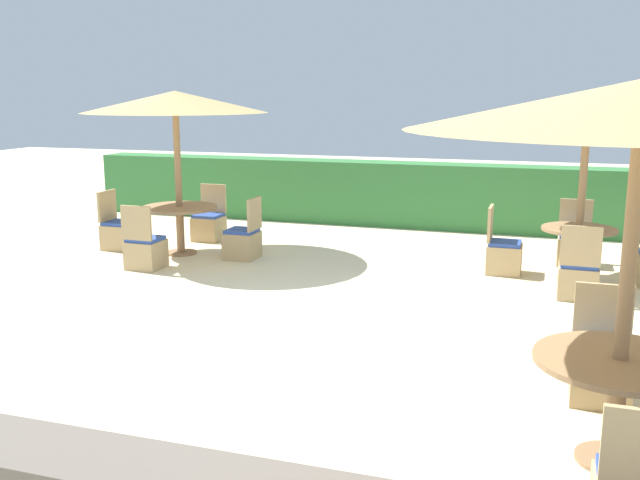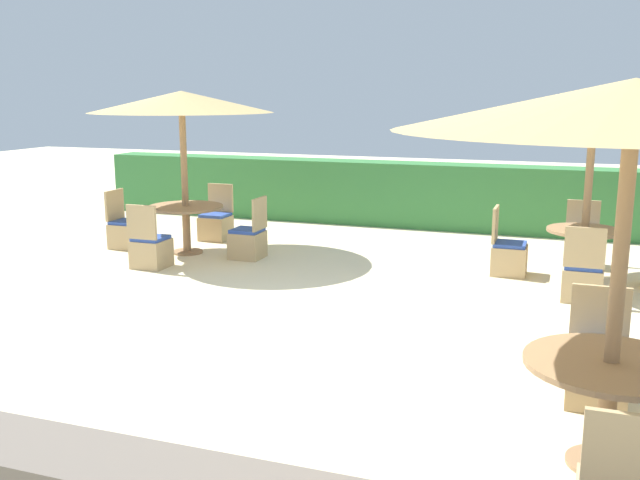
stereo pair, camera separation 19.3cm
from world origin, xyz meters
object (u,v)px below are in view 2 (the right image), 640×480
round_table_front_right (609,383)px  patio_chair_back_left_south (151,249)px  parasol_front_right (634,107)px  patio_chair_back_right_west (508,256)px  round_table_back_right (584,242)px  patio_chair_back_left_east (248,241)px  round_table_back_left (186,215)px  patio_chair_back_left_north (216,224)px  patio_chair_front_right_north (597,372)px  parasol_back_left (182,102)px  patio_chair_back_left_west (126,232)px  patio_chair_back_right_south (582,279)px  parasol_back_right (595,104)px  patio_chair_back_right_north (581,248)px

round_table_front_right → patio_chair_back_left_south: patio_chair_back_left_south is taller
parasol_front_right → patio_chair_back_right_west: parasol_front_right is taller
patio_chair_back_left_south → round_table_back_right: size_ratio=0.96×
patio_chair_back_left_east → round_table_back_left: bearing=89.8°
round_table_back_left → patio_chair_back_left_north: (-0.04, 1.06, -0.34)m
patio_chair_front_right_north → patio_chair_back_left_east: same height
patio_chair_back_left_east → patio_chair_back_right_west: size_ratio=1.00×
round_table_front_right → patio_chair_back_left_south: bearing=147.7°
parasol_back_left → patio_chair_back_left_west: (-1.10, -0.00, -2.04)m
patio_chair_back_left_east → round_table_back_right: size_ratio=0.96×
patio_chair_back_right_south → round_table_front_right: bearing=-88.3°
patio_chair_back_left_south → patio_chair_back_left_west: size_ratio=1.00×
parasol_back_right → patio_chair_back_left_south: bearing=-167.8°
patio_chair_front_right_north → round_table_back_left: 6.95m
patio_chair_back_left_west → patio_chair_back_right_north: same height
patio_chair_back_right_north → patio_chair_back_right_west: 1.27m
patio_chair_back_right_west → patio_chair_back_right_south: bearing=43.9°
patio_chair_back_left_west → round_table_back_right: size_ratio=0.96×
patio_chair_back_left_east → parasol_back_right: (4.73, 0.25, 2.06)m
round_table_front_right → patio_chair_back_right_north: patio_chair_back_right_north is taller
patio_chair_front_right_north → round_table_back_left: (-5.87, 3.71, 0.34)m
patio_chair_back_left_west → parasol_back_right: size_ratio=0.34×
round_table_front_right → patio_chair_back_left_west: (-7.00, 4.74, -0.33)m
parasol_back_left → patio_chair_back_left_west: parasol_back_left is taller
patio_chair_back_right_west → round_table_back_right: bearing=86.8°
round_table_front_right → patio_chair_back_right_west: size_ratio=1.20×
parasol_back_right → round_table_back_right: size_ratio=2.78×
round_table_back_left → parasol_back_right: 6.04m
parasol_back_right → patio_chair_back_right_south: size_ratio=2.90×
patio_chair_back_left_east → parasol_back_right: bearing=-86.9°
patio_chair_back_left_east → patio_chair_back_left_west: bearing=90.0°
patio_chair_back_left_north → parasol_back_right: bearing=172.1°
round_table_back_left → patio_chair_back_left_north: 1.11m
parasol_front_right → patio_chair_back_left_south: parasol_front_right is taller
patio_chair_back_left_west → patio_chair_back_left_east: 2.15m
parasol_front_right → round_table_back_right: size_ratio=3.04×
parasol_front_right → patio_chair_back_right_north: parasol_front_right is taller
patio_chair_front_right_north → patio_chair_back_left_east: (-4.81, 3.71, 0.00)m
parasol_back_left → patio_chair_back_right_north: size_ratio=2.97×
patio_chair_back_left_west → parasol_back_right: 7.19m
patio_chair_back_left_south → parasol_front_right: bearing=-32.3°
patio_chair_back_left_south → patio_chair_back_left_east: same height
parasol_back_left → round_table_back_right: parasol_back_left is taller
parasol_front_right → patio_chair_back_right_west: size_ratio=3.17×
parasol_back_left → patio_chair_back_left_east: parasol_back_left is taller
parasol_back_left → patio_chair_back_right_south: parasol_back_left is taller
patio_chair_back_left_west → patio_chair_back_right_west: same height
parasol_front_right → patio_chair_back_left_west: 8.71m
patio_chair_back_left_east → patio_chair_back_right_south: (4.72, -0.68, 0.00)m
round_table_back_right → patio_chair_back_left_east: bearing=-176.9°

